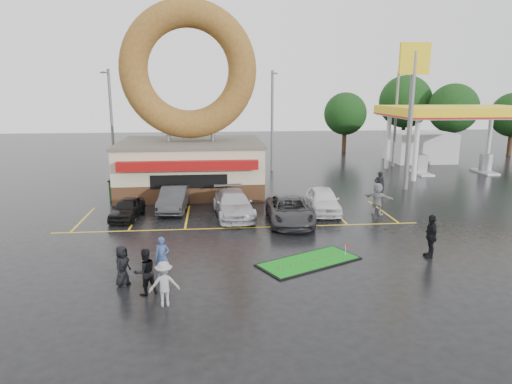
{
  "coord_description": "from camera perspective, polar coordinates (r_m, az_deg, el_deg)",
  "views": [
    {
      "loc": [
        -1.39,
        -20.4,
        7.45
      ],
      "look_at": [
        0.78,
        2.48,
        2.2
      ],
      "focal_mm": 32.0,
      "sensor_mm": 36.0,
      "label": 1
    }
  ],
  "objects": [
    {
      "name": "ground",
      "position": [
        21.76,
        -1.43,
        -7.16
      ],
      "size": [
        120.0,
        120.0,
        0.0
      ],
      "primitive_type": "plane",
      "color": "black",
      "rests_on": "ground"
    },
    {
      "name": "donut_shop",
      "position": [
        33.54,
        -8.21,
        7.63
      ],
      "size": [
        10.2,
        8.7,
        13.5
      ],
      "color": "#472B19",
      "rests_on": "ground"
    },
    {
      "name": "gas_station",
      "position": [
        46.7,
        22.06,
        7.33
      ],
      "size": [
        12.3,
        13.65,
        5.9
      ],
      "color": "silver",
      "rests_on": "ground"
    },
    {
      "name": "shell_sign",
      "position": [
        35.45,
        18.97,
        12.07
      ],
      "size": [
        2.2,
        0.36,
        10.6
      ],
      "color": "slate",
      "rests_on": "ground"
    },
    {
      "name": "streetlight_left",
      "position": [
        41.31,
        -17.63,
        8.57
      ],
      "size": [
        0.4,
        2.21,
        9.0
      ],
      "color": "slate",
      "rests_on": "ground"
    },
    {
      "name": "streetlight_mid",
      "position": [
        41.75,
        2.04,
        9.19
      ],
      "size": [
        0.4,
        2.21,
        9.0
      ],
      "color": "slate",
      "rests_on": "ground"
    },
    {
      "name": "streetlight_right",
      "position": [
        45.83,
        17.11,
        8.97
      ],
      "size": [
        0.4,
        2.21,
        9.0
      ],
      "color": "slate",
      "rests_on": "ground"
    },
    {
      "name": "tree_far_a",
      "position": [
        57.41,
        23.43,
        9.56
      ],
      "size": [
        5.6,
        5.6,
        8.0
      ],
      "color": "#332114",
      "rests_on": "ground"
    },
    {
      "name": "tree_far_c",
      "position": [
        59.24,
        18.17,
        10.67
      ],
      "size": [
        6.3,
        6.3,
        9.0
      ],
      "color": "#332114",
      "rests_on": "ground"
    },
    {
      "name": "tree_far_d",
      "position": [
        54.69,
        11.1,
        9.57
      ],
      "size": [
        4.9,
        4.9,
        7.0
      ],
      "color": "#332114",
      "rests_on": "ground"
    },
    {
      "name": "car_black",
      "position": [
        27.58,
        -15.81,
        -2.0
      ],
      "size": [
        1.86,
        3.71,
        1.21
      ],
      "primitive_type": "imported",
      "rotation": [
        0.0,
        0.0,
        -0.12
      ],
      "color": "black",
      "rests_on": "ground"
    },
    {
      "name": "car_dgrey",
      "position": [
        28.8,
        -10.2,
        -0.81
      ],
      "size": [
        1.88,
        4.59,
        1.48
      ],
      "primitive_type": "imported",
      "rotation": [
        0.0,
        0.0,
        -0.07
      ],
      "color": "#2D2D2F",
      "rests_on": "ground"
    },
    {
      "name": "car_silver",
      "position": [
        26.99,
        -2.87,
        -1.52
      ],
      "size": [
        2.59,
        5.34,
        1.5
      ],
      "primitive_type": "imported",
      "rotation": [
        0.0,
        0.0,
        0.1
      ],
      "color": "#B8B7BD",
      "rests_on": "ground"
    },
    {
      "name": "car_grey",
      "position": [
        25.75,
        4.19,
        -2.33
      ],
      "size": [
        2.53,
        5.22,
        1.43
      ],
      "primitive_type": "imported",
      "rotation": [
        0.0,
        0.0,
        -0.03
      ],
      "color": "#333235",
      "rests_on": "ground"
    },
    {
      "name": "car_white",
      "position": [
        28.17,
        8.38,
        -1.02
      ],
      "size": [
        2.12,
        4.56,
        1.51
      ],
      "primitive_type": "imported",
      "rotation": [
        0.0,
        0.0,
        -0.08
      ],
      "color": "silver",
      "rests_on": "ground"
    },
    {
      "name": "person_blue",
      "position": [
        18.93,
        -11.65,
        -7.93
      ],
      "size": [
        0.62,
        0.43,
        1.63
      ],
      "primitive_type": "imported",
      "rotation": [
        0.0,
        0.0,
        -0.07
      ],
      "color": "navy",
      "rests_on": "ground"
    },
    {
      "name": "person_blackjkt",
      "position": [
        17.42,
        -13.69,
        -9.66
      ],
      "size": [
        1.08,
        1.01,
        1.77
      ],
      "primitive_type": "imported",
      "rotation": [
        0.0,
        0.0,
        3.66
      ],
      "color": "black",
      "rests_on": "ground"
    },
    {
      "name": "person_hoodie",
      "position": [
        16.45,
        -11.41,
        -11.18
      ],
      "size": [
        1.13,
        0.76,
        1.63
      ],
      "primitive_type": "imported",
      "rotation": [
        0.0,
        0.0,
        3.29
      ],
      "color": "gray",
      "rests_on": "ground"
    },
    {
      "name": "person_bystander",
      "position": [
        18.43,
        -16.37,
        -8.83
      ],
      "size": [
        0.76,
        0.91,
        1.6
      ],
      "primitive_type": "imported",
      "rotation": [
        0.0,
        0.0,
        1.19
      ],
      "color": "black",
      "rests_on": "ground"
    },
    {
      "name": "person_cameraman",
      "position": [
        21.94,
        21.01,
        -5.15
      ],
      "size": [
        0.63,
        1.21,
        1.97
      ],
      "primitive_type": "imported",
      "rotation": [
        0.0,
        0.0,
        -1.7
      ],
      "color": "black",
      "rests_on": "ground"
    },
    {
      "name": "person_walker_near",
      "position": [
        28.29,
        14.96,
        -0.82
      ],
      "size": [
        1.73,
        1.62,
        1.94
      ],
      "primitive_type": "imported",
      "rotation": [
        0.0,
        0.0,
        2.42
      ],
      "color": "gray",
      "rests_on": "ground"
    },
    {
      "name": "person_walker_far",
      "position": [
        32.33,
        15.16,
        0.83
      ],
      "size": [
        0.81,
        0.66,
        1.92
      ],
      "primitive_type": "imported",
      "rotation": [
        0.0,
        0.0,
        2.81
      ],
      "color": "black",
      "rests_on": "ground"
    },
    {
      "name": "dumpster",
      "position": [
        32.58,
        -16.09,
        0.3
      ],
      "size": [
        1.88,
        1.32,
        1.3
      ],
      "primitive_type": "cube",
      "rotation": [
        0.0,
        0.0,
        -0.07
      ],
      "color": "#183F1F",
      "rests_on": "ground"
    },
    {
      "name": "putting_green",
      "position": [
        20.32,
        6.64,
        -8.62
      ],
      "size": [
        4.91,
        3.8,
        0.57
      ],
      "color": "black",
      "rests_on": "ground"
    }
  ]
}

